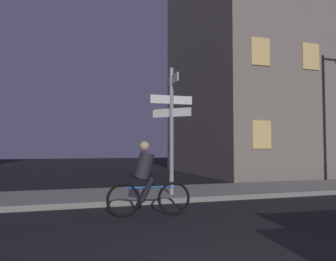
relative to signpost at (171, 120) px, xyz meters
The scene contains 4 objects.
sidewalk_kerb 2.57m from the signpost, 147.97° to the left, with size 40.00×2.76×0.14m, color gray.
signpost is the anchor object (origin of this frame).
cyclist 2.76m from the signpost, 121.54° to the right, with size 1.81×0.37×1.61m.
building_right_block 14.46m from the signpost, 37.35° to the left, with size 13.10×9.25×17.29m.
Camera 1 is at (-1.78, -3.42, 1.49)m, focal length 35.49 mm.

